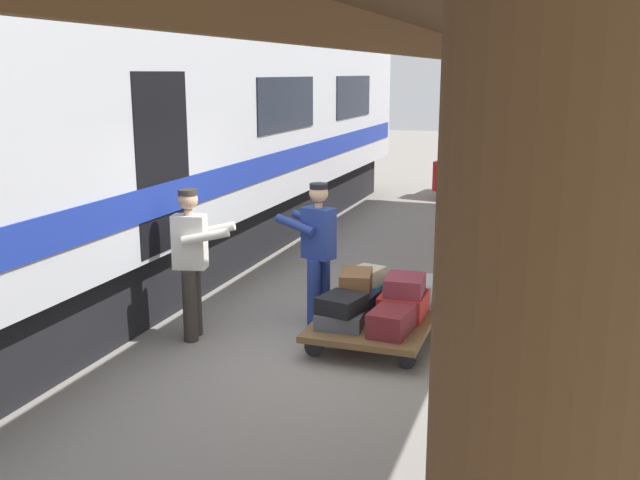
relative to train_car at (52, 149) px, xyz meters
name	(u,v)px	position (x,y,z in m)	size (l,w,h in m)	color
ground_plane	(348,350)	(-3.67, 0.00, -2.06)	(60.00, 60.00, 0.00)	gray
platform_canopy	(566,35)	(-5.67, 0.00, 1.20)	(3.20, 19.50, 3.56)	brown
train_car	(52,149)	(0.00, 0.00, 0.00)	(3.02, 21.64, 4.00)	#B7BABF
luggage_cart	(378,317)	(-3.87, -0.53, -1.83)	(1.25, 1.98, 0.27)	brown
suitcase_teal_softside	(367,290)	(-3.59, -1.07, -1.70)	(0.39, 0.57, 0.17)	#1E666B
suitcase_navy_fabric	(355,302)	(-3.59, -0.53, -1.68)	(0.48, 0.46, 0.22)	navy
suitcase_maroon_trunk	(392,321)	(-4.15, 0.02, -1.66)	(0.37, 0.61, 0.26)	maroon
suitcase_gray_aluminum	(413,291)	(-4.15, -1.07, -1.65)	(0.44, 0.62, 0.27)	#9EA0A5
suitcase_slate_roller	(341,319)	(-3.59, 0.02, -1.70)	(0.49, 0.45, 0.17)	#4C515B
suitcase_red_plastic	(403,305)	(-4.15, -0.53, -1.66)	(0.49, 0.57, 0.26)	#AD231E
suitcase_burgundy_valise	(405,285)	(-4.16, -0.53, -1.42)	(0.41, 0.50, 0.20)	maroon
suitcase_cream_canvas	(367,276)	(-3.59, -1.06, -1.52)	(0.33, 0.41, 0.20)	beige
suitcase_black_hardshell	(342,304)	(-3.60, 0.02, -1.53)	(0.41, 0.46, 0.18)	black
suitcase_brown_leather	(356,283)	(-3.61, -0.51, -1.44)	(0.34, 0.51, 0.26)	brown
porter_in_overalls	(317,249)	(-3.08, -0.68, -1.14)	(0.73, 0.55, 1.70)	navy
porter_by_door	(192,259)	(-1.92, 0.19, -1.14)	(0.72, 0.53, 1.70)	#332D28
baggage_tug	(466,171)	(-3.52, -10.36, -1.43)	(1.36, 1.86, 1.30)	#B21E19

